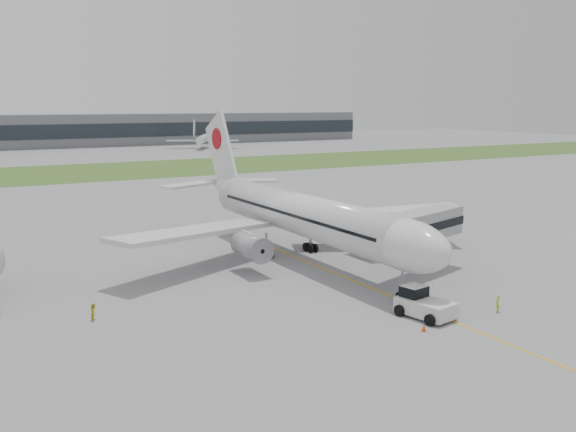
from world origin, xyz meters
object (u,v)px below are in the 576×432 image
pushback_tug (422,303)px  jet_bridge (414,229)px  airliner (297,213)px  ground_crew_near (498,304)px

pushback_tug → jet_bridge: (7.95, 10.65, 4.17)m
airliner → pushback_tug: bearing=-93.2°
airliner → jet_bridge: airliner is taller
ground_crew_near → jet_bridge: bearing=-124.0°
ground_crew_near → pushback_tug: bearing=-49.3°
pushback_tug → jet_bridge: size_ratio=0.36×
pushback_tug → ground_crew_near: 7.25m
jet_bridge → pushback_tug: bearing=-144.2°
airliner → jet_bridge: bearing=-64.3°
pushback_tug → jet_bridge: 13.93m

